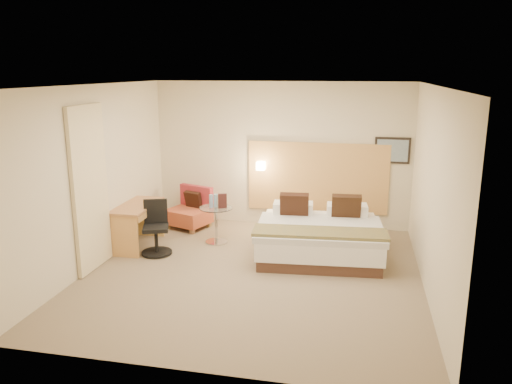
% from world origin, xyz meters
% --- Properties ---
extents(floor, '(4.80, 5.00, 0.02)m').
position_xyz_m(floor, '(0.00, 0.00, -0.01)').
color(floor, '#7A6952').
rests_on(floor, ground).
extents(ceiling, '(4.80, 5.00, 0.02)m').
position_xyz_m(ceiling, '(0.00, 0.00, 2.71)').
color(ceiling, white).
rests_on(ceiling, floor).
extents(wall_back, '(4.80, 0.02, 2.70)m').
position_xyz_m(wall_back, '(0.00, 2.51, 1.35)').
color(wall_back, beige).
rests_on(wall_back, floor).
extents(wall_front, '(4.80, 0.02, 2.70)m').
position_xyz_m(wall_front, '(0.00, -2.51, 1.35)').
color(wall_front, beige).
rests_on(wall_front, floor).
extents(wall_left, '(0.02, 5.00, 2.70)m').
position_xyz_m(wall_left, '(-2.41, 0.00, 1.35)').
color(wall_left, beige).
rests_on(wall_left, floor).
extents(wall_right, '(0.02, 5.00, 2.70)m').
position_xyz_m(wall_right, '(2.41, 0.00, 1.35)').
color(wall_right, beige).
rests_on(wall_right, floor).
extents(headboard_panel, '(2.60, 0.04, 1.30)m').
position_xyz_m(headboard_panel, '(0.70, 2.47, 0.95)').
color(headboard_panel, tan).
rests_on(headboard_panel, wall_back).
extents(art_frame, '(0.62, 0.03, 0.47)m').
position_xyz_m(art_frame, '(2.02, 2.48, 1.50)').
color(art_frame, black).
rests_on(art_frame, wall_back).
extents(art_canvas, '(0.54, 0.01, 0.39)m').
position_xyz_m(art_canvas, '(2.02, 2.46, 1.50)').
color(art_canvas, slate).
rests_on(art_canvas, wall_back).
extents(lamp_arm, '(0.02, 0.12, 0.02)m').
position_xyz_m(lamp_arm, '(-0.35, 2.42, 1.15)').
color(lamp_arm, white).
rests_on(lamp_arm, wall_back).
extents(lamp_shade, '(0.15, 0.15, 0.15)m').
position_xyz_m(lamp_shade, '(-0.35, 2.36, 1.15)').
color(lamp_shade, '#F7E6C1').
rests_on(lamp_shade, wall_back).
extents(curtain, '(0.06, 0.90, 2.42)m').
position_xyz_m(curtain, '(-2.36, -0.25, 1.22)').
color(curtain, beige).
rests_on(curtain, wall_left).
extents(bottle_a, '(0.08, 0.08, 0.22)m').
position_xyz_m(bottle_a, '(-0.98, 1.19, 0.74)').
color(bottle_a, '#84A4CC').
rests_on(bottle_a, side_table).
extents(bottle_b, '(0.08, 0.08, 0.22)m').
position_xyz_m(bottle_b, '(-0.91, 1.24, 0.74)').
color(bottle_b, '#94C4E4').
rests_on(bottle_b, side_table).
extents(menu_folder, '(0.16, 0.10, 0.25)m').
position_xyz_m(menu_folder, '(-0.78, 1.20, 0.75)').
color(menu_folder, '#3C1A18').
rests_on(menu_folder, side_table).
extents(bed, '(2.07, 2.03, 0.95)m').
position_xyz_m(bed, '(0.88, 1.04, 0.31)').
color(bed, '#462C23').
rests_on(bed, floor).
extents(lounge_chair, '(0.89, 0.84, 0.76)m').
position_xyz_m(lounge_chair, '(-1.62, 1.94, 0.30)').
color(lounge_chair, tan).
rests_on(lounge_chair, floor).
extents(side_table, '(0.70, 0.70, 0.62)m').
position_xyz_m(side_table, '(-0.90, 1.20, 0.35)').
color(side_table, silver).
rests_on(side_table, floor).
extents(desk, '(0.54, 1.16, 0.72)m').
position_xyz_m(desk, '(-2.11, 0.77, 0.57)').
color(desk, '#AA6F42').
rests_on(desk, floor).
extents(desk_chair, '(0.62, 0.62, 0.86)m').
position_xyz_m(desk_chair, '(-1.70, 0.50, 0.36)').
color(desk_chair, black).
rests_on(desk_chair, floor).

